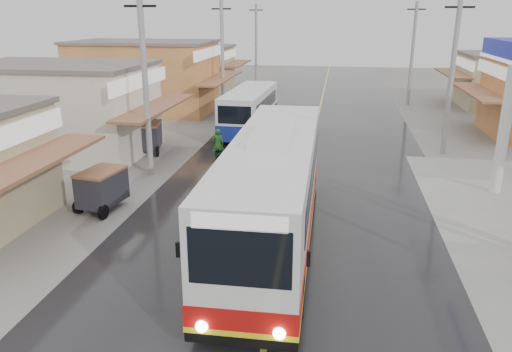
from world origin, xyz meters
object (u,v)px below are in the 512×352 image
(second_bus, at_px, (250,110))
(tricycle_far, at_px, (148,136))
(tricycle_near, at_px, (102,187))
(coach_bus, at_px, (273,189))
(cyclist, at_px, (219,153))

(second_bus, relative_size, tricycle_far, 3.76)
(second_bus, height_order, tricycle_near, second_bus)
(tricycle_far, bearing_deg, coach_bus, -62.95)
(coach_bus, distance_m, tricycle_far, 12.68)
(coach_bus, xyz_separation_m, tricycle_far, (-8.00, 9.80, -0.88))
(second_bus, distance_m, tricycle_near, 13.87)
(coach_bus, distance_m, tricycle_near, 6.99)
(coach_bus, bearing_deg, tricycle_near, 164.95)
(coach_bus, xyz_separation_m, cyclist, (-3.69, 8.01, -1.18))
(cyclist, distance_m, tricycle_far, 4.67)
(coach_bus, bearing_deg, tricycle_far, 128.39)
(coach_bus, xyz_separation_m, second_bus, (-3.44, 15.17, -0.35))
(coach_bus, bearing_deg, second_bus, 101.96)
(tricycle_far, bearing_deg, tricycle_near, -93.22)
(second_bus, xyz_separation_m, tricycle_near, (-3.28, -13.46, -0.56))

